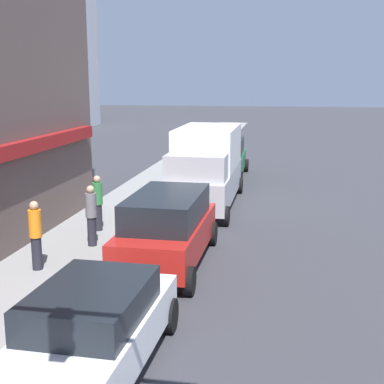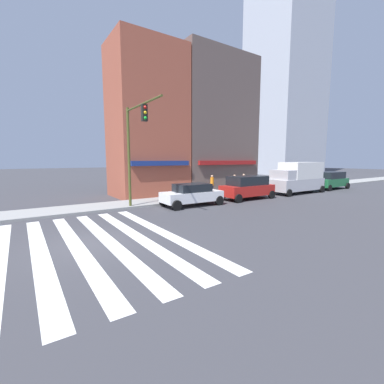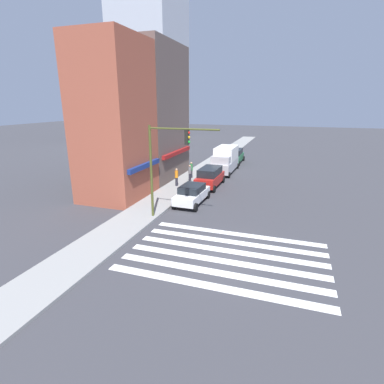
{
  "view_description": "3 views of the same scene",
  "coord_description": "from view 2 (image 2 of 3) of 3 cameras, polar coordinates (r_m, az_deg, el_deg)",
  "views": [
    {
      "loc": [
        0.23,
        1.68,
        4.86
      ],
      "look_at": [
        17.3,
        4.7,
        1.2
      ],
      "focal_mm": 50.0,
      "sensor_mm": 36.0,
      "label": 1
    },
    {
      "loc": [
        -2.23,
        -10.38,
        3.31
      ],
      "look_at": [
        7.93,
        4.7,
        1.0
      ],
      "focal_mm": 24.0,
      "sensor_mm": 36.0,
      "label": 2
    },
    {
      "loc": [
        -14.68,
        -2.96,
        8.14
      ],
      "look_at": [
        7.93,
        4.7,
        1.0
      ],
      "focal_mm": 28.0,
      "sensor_mm": 36.0,
      "label": 3
    }
  ],
  "objects": [
    {
      "name": "sidewalk_left",
      "position": [
        18.31,
        -26.47,
        -3.71
      ],
      "size": [
        120.0,
        3.0,
        0.15
      ],
      "color": "gray",
      "rests_on": "ground_plane"
    },
    {
      "name": "pedestrian_orange_vest",
      "position": [
        23.29,
        4.48,
        1.7
      ],
      "size": [
        0.32,
        0.32,
        1.77
      ],
      "rotation": [
        0.0,
        0.0,
        2.5
      ],
      "color": "#23232D",
      "rests_on": "sidewalk_left"
    },
    {
      "name": "traffic_signal",
      "position": [
        16.9,
        -12.62,
        11.31
      ],
      "size": [
        0.32,
        4.99,
        6.69
      ],
      "color": "#474C1E",
      "rests_on": "ground_plane"
    },
    {
      "name": "sedan_white",
      "position": [
        18.35,
        -0.0,
        -0.49
      ],
      "size": [
        4.45,
        2.02,
        1.59
      ],
      "rotation": [
        0.0,
        0.0,
        -0.03
      ],
      "color": "white",
      "rests_on": "ground_plane"
    },
    {
      "name": "box_truck_silver",
      "position": [
        27.27,
        22.36,
        3.07
      ],
      "size": [
        6.21,
        2.42,
        3.04
      ],
      "rotation": [
        0.0,
        0.0,
        -0.0
      ],
      "color": "#B7B7BC",
      "rests_on": "ground_plane"
    },
    {
      "name": "crosswalk_stripes",
      "position": [
        11.12,
        -21.21,
        -10.56
      ],
      "size": [
        6.63,
        10.8,
        0.01
      ],
      "color": "silver",
      "rests_on": "ground_plane"
    },
    {
      "name": "ground_plane",
      "position": [
        11.12,
        -21.2,
        -10.58
      ],
      "size": [
        200.0,
        200.0,
        0.0
      ],
      "primitive_type": "plane",
      "color": "#38383D"
    },
    {
      "name": "storefront_row",
      "position": [
        26.42,
        -0.68,
        14.93
      ],
      "size": [
        14.99,
        5.3,
        13.99
      ],
      "color": "#9E4C38",
      "rests_on": "ground_plane"
    },
    {
      "name": "suv_green",
      "position": [
        32.67,
        28.42,
        2.37
      ],
      "size": [
        4.75,
        2.12,
        1.94
      ],
      "rotation": [
        0.0,
        0.0,
        0.03
      ],
      "color": "#1E6638",
      "rests_on": "ground_plane"
    },
    {
      "name": "pedestrian_green_top",
      "position": [
        25.51,
        11.38,
        2.07
      ],
      "size": [
        0.32,
        0.32,
        1.77
      ],
      "rotation": [
        0.0,
        0.0,
        2.32
      ],
      "color": "#23232D",
      "rests_on": "sidewalk_left"
    },
    {
      "name": "tower_distant",
      "position": [
        71.24,
        20.53,
        31.72
      ],
      "size": [
        14.93,
        12.7,
        66.64
      ],
      "color": "#B2B7C1",
      "rests_on": "ground_plane"
    },
    {
      "name": "suv_red",
      "position": [
        21.93,
        12.22,
        1.11
      ],
      "size": [
        4.72,
        2.12,
        1.94
      ],
      "rotation": [
        0.0,
        0.0,
        -0.01
      ],
      "color": "#B21E19",
      "rests_on": "ground_plane"
    },
    {
      "name": "pedestrian_grey_coat",
      "position": [
        24.17,
        9.41,
        1.83
      ],
      "size": [
        0.32,
        0.32,
        1.77
      ],
      "rotation": [
        0.0,
        0.0,
        5.33
      ],
      "color": "#23232D",
      "rests_on": "sidewalk_left"
    }
  ]
}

